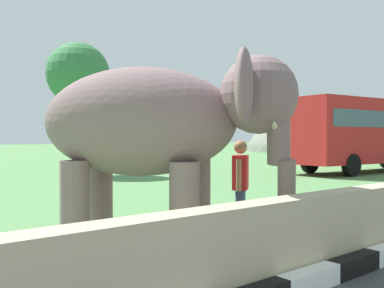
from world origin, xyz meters
The scene contains 6 objects.
barrier_parapet centered at (2.00, 4.44, 0.50)m, with size 28.00×0.36×1.00m, color tan.
elephant centered at (2.63, 6.77, 1.90)m, with size 3.71×3.92×2.91m.
person_handler centered at (4.05, 6.43, 0.93)m, with size 0.57×0.47×1.66m.
bus_red centered at (19.24, 12.32, 2.08)m, with size 10.10×3.35×3.50m.
tree_distant centered at (7.14, 19.85, 4.55)m, with size 2.85×2.85×6.03m.
hill_east centered at (55.00, 29.87, 0.00)m, with size 40.40×32.32×12.92m.
Camera 1 is at (-1.18, 1.28, 1.70)m, focal length 40.31 mm.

